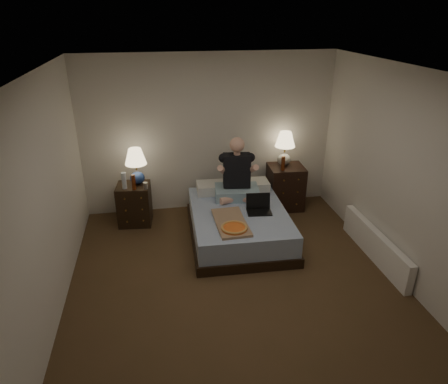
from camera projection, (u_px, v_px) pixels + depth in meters
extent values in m
cube|color=brown|center=(237.00, 286.00, 4.83)|extent=(4.00, 4.50, 0.00)
cube|color=white|center=(241.00, 73.00, 3.79)|extent=(4.00, 4.50, 0.00)
cube|color=silver|center=(209.00, 134.00, 6.32)|extent=(4.00, 0.00, 2.50)
cube|color=silver|center=(320.00, 353.00, 2.29)|extent=(4.00, 0.00, 2.50)
cube|color=silver|center=(43.00, 207.00, 3.99)|extent=(0.00, 4.50, 2.50)
cube|color=silver|center=(407.00, 180.00, 4.63)|extent=(0.00, 4.50, 2.50)
cube|color=#597CB3|center=(239.00, 223.00, 5.79)|extent=(1.38, 1.81, 0.44)
cube|color=black|center=(135.00, 204.00, 6.15)|extent=(0.53, 0.49, 0.64)
cube|color=black|center=(285.00, 187.00, 6.63)|extent=(0.58, 0.53, 0.73)
cylinder|color=silver|center=(124.00, 181.00, 5.86)|extent=(0.07, 0.07, 0.25)
cylinder|color=#B1B1AC|center=(145.00, 186.00, 5.88)|extent=(0.07, 0.07, 0.10)
cylinder|color=#53210B|center=(134.00, 182.00, 5.84)|extent=(0.06, 0.06, 0.23)
cylinder|color=#5E260D|center=(283.00, 163.00, 6.29)|extent=(0.06, 0.06, 0.23)
cube|color=white|center=(375.00, 245.00, 5.30)|extent=(0.10, 1.60, 0.40)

